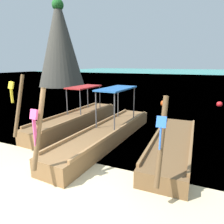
{
  "coord_description": "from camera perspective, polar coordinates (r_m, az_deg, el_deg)",
  "views": [
    {
      "loc": [
        3.15,
        -3.09,
        3.09
      ],
      "look_at": [
        0.0,
        4.05,
        1.21
      ],
      "focal_mm": 32.32,
      "sensor_mm": 36.0,
      "label": 1
    }
  ],
  "objects": [
    {
      "name": "mooring_buoy_far",
      "position": [
        15.23,
        14.46,
        2.36
      ],
      "size": [
        0.48,
        0.48,
        0.48
      ],
      "color": "#EA5119",
      "rests_on": "sea_water"
    },
    {
      "name": "karst_rock",
      "position": [
        29.63,
        -14.77,
        18.05
      ],
      "size": [
        7.01,
        6.19,
        11.88
      ],
      "color": "#47443D",
      "rests_on": "ground"
    },
    {
      "name": "sea_water",
      "position": [
        65.29,
        21.36,
        9.94
      ],
      "size": [
        120.0,
        120.0,
        0.0
      ],
      "primitive_type": "plane",
      "color": "#2DB29E",
      "rests_on": "ground"
    },
    {
      "name": "longtail_boat_yellow_ribbon",
      "position": [
        10.25,
        -10.1,
        -2.07
      ],
      "size": [
        1.48,
        6.64,
        2.73
      ],
      "color": "brown",
      "rests_on": "ground"
    },
    {
      "name": "mooring_buoy_near",
      "position": [
        16.59,
        28.1,
        1.94
      ],
      "size": [
        0.41,
        0.41,
        0.41
      ],
      "color": "red",
      "rests_on": "sea_water"
    },
    {
      "name": "longtail_boat_blue_ribbon",
      "position": [
        7.61,
        16.78,
        -8.88
      ],
      "size": [
        1.4,
        5.92,
        2.41
      ],
      "color": "brown",
      "rests_on": "ground"
    },
    {
      "name": "longtail_boat_pink_ribbon",
      "position": [
        8.19,
        -1.36,
        -6.0
      ],
      "size": [
        1.59,
        7.12,
        2.54
      ],
      "color": "brown",
      "rests_on": "ground"
    },
    {
      "name": "ground",
      "position": [
        5.39,
        -19.18,
        -22.32
      ],
      "size": [
        120.0,
        120.0,
        0.0
      ],
      "primitive_type": "plane",
      "color": "beige"
    }
  ]
}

